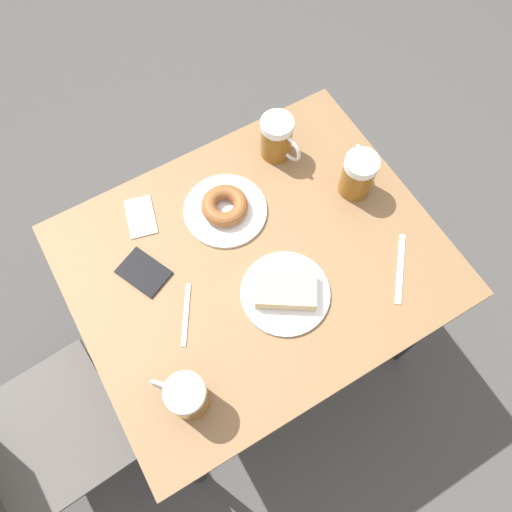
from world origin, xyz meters
The scene contains 11 objects.
ground_plane centered at (0.00, 0.00, 0.00)m, with size 8.00×8.00×0.00m, color #474442.
table centered at (0.00, 0.00, 0.69)m, with size 0.78×0.95×0.76m.
plate_with_cake centered at (-0.12, -0.02, 0.78)m, with size 0.23×0.23×0.05m.
plate_with_donut centered at (0.17, 0.00, 0.78)m, with size 0.23×0.23×0.05m.
beer_mug_left centered at (-0.23, 0.31, 0.83)m, with size 0.12×0.11×0.13m.
beer_mug_center centered at (0.26, -0.22, 0.83)m, with size 0.14×0.09×0.13m.
beer_mug_right centered at (0.05, -0.35, 0.83)m, with size 0.13×0.10×0.13m.
napkin_folded centered at (0.27, 0.21, 0.76)m, with size 0.13×0.10×0.00m.
fork centered at (-0.04, 0.23, 0.76)m, with size 0.14×0.10×0.00m.
knife centered at (-0.21, -0.31, 0.76)m, with size 0.16×0.14×0.00m.
passport_near_edge centered at (0.11, 0.27, 0.77)m, with size 0.15×0.13×0.01m.
Camera 1 is at (-0.45, 0.26, 1.96)m, focal length 35.00 mm.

